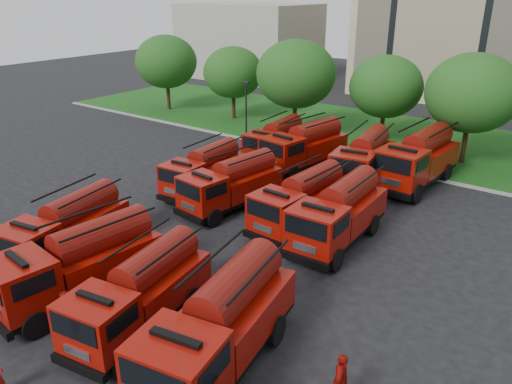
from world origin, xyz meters
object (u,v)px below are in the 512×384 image
(fire_truck_9, at_px, (305,146))
(firefighter_5, at_px, (315,267))
(fire_truck_5, at_px, (232,184))
(fire_truck_1, at_px, (79,263))
(fire_truck_4, at_px, (205,170))
(fire_truck_10, at_px, (364,159))
(fire_truck_6, at_px, (301,200))
(fire_truck_8, at_px, (276,140))
(fire_truck_3, at_px, (220,325))
(firefighter_1, at_px, (71,332))
(fire_truck_0, at_px, (67,228))
(fire_truck_7, at_px, (339,213))
(fire_truck_2, at_px, (141,292))
(firefighter_4, at_px, (138,270))
(fire_truck_11, at_px, (418,159))

(fire_truck_9, xyz_separation_m, firefighter_5, (7.57, -11.51, -1.66))
(fire_truck_5, distance_m, firefighter_5, 8.10)
(fire_truck_1, distance_m, fire_truck_4, 12.37)
(fire_truck_9, xyz_separation_m, fire_truck_10, (4.66, -0.24, 0.02))
(fire_truck_6, distance_m, fire_truck_8, 11.68)
(fire_truck_8, relative_size, firefighter_5, 3.49)
(fire_truck_3, bearing_deg, fire_truck_5, 117.17)
(fire_truck_8, relative_size, firefighter_1, 3.71)
(fire_truck_0, bearing_deg, fire_truck_3, -17.70)
(fire_truck_4, bearing_deg, fire_truck_9, 65.63)
(fire_truck_8, distance_m, fire_truck_9, 2.95)
(fire_truck_8, bearing_deg, fire_truck_7, -46.38)
(fire_truck_3, height_order, fire_truck_9, fire_truck_3)
(fire_truck_2, height_order, fire_truck_10, fire_truck_10)
(fire_truck_5, relative_size, fire_truck_10, 0.91)
(fire_truck_4, relative_size, fire_truck_8, 1.01)
(fire_truck_8, bearing_deg, fire_truck_5, -75.23)
(fire_truck_2, height_order, firefighter_4, fire_truck_2)
(firefighter_1, relative_size, firefighter_4, 0.90)
(fire_truck_3, bearing_deg, fire_truck_10, 90.70)
(fire_truck_8, distance_m, firefighter_5, 16.09)
(fire_truck_4, bearing_deg, fire_truck_8, 86.56)
(fire_truck_9, bearing_deg, fire_truck_10, 5.56)
(fire_truck_7, distance_m, fire_truck_10, 8.76)
(fire_truck_2, height_order, firefighter_5, fire_truck_2)
(fire_truck_11, bearing_deg, firefighter_1, -98.96)
(fire_truck_1, bearing_deg, fire_truck_7, 65.95)
(fire_truck_2, height_order, fire_truck_6, fire_truck_6)
(fire_truck_4, xyz_separation_m, fire_truck_11, (10.38, 9.09, 0.33))
(fire_truck_5, height_order, fire_truck_11, fire_truck_11)
(fire_truck_10, relative_size, firefighter_5, 4.06)
(fire_truck_8, relative_size, fire_truck_11, 0.81)
(fire_truck_5, bearing_deg, fire_truck_3, -45.48)
(fire_truck_8, height_order, firefighter_4, fire_truck_8)
(fire_truck_7, bearing_deg, fire_truck_8, 135.49)
(fire_truck_4, relative_size, fire_truck_7, 0.91)
(fire_truck_6, height_order, fire_truck_11, fire_truck_11)
(fire_truck_5, bearing_deg, fire_truck_10, 68.86)
(fire_truck_7, distance_m, fire_truck_9, 11.24)
(fire_truck_1, xyz_separation_m, firefighter_4, (0.24, 2.76, -1.62))
(fire_truck_0, height_order, fire_truck_2, fire_truck_0)
(fire_truck_4, distance_m, firefighter_4, 9.97)
(fire_truck_7, height_order, fire_truck_8, fire_truck_7)
(fire_truck_9, relative_size, fire_truck_11, 0.93)
(fire_truck_2, distance_m, fire_truck_10, 18.95)
(fire_truck_1, distance_m, firefighter_4, 3.21)
(fire_truck_6, height_order, firefighter_4, fire_truck_6)
(firefighter_5, bearing_deg, fire_truck_7, -62.43)
(fire_truck_9, bearing_deg, fire_truck_3, -58.05)
(fire_truck_6, bearing_deg, fire_truck_10, 93.81)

